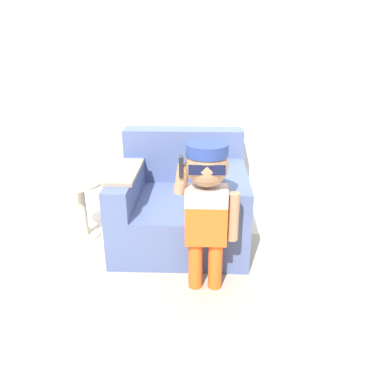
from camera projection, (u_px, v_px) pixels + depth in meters
The scene contains 6 objects.
ground_plane at pixel (187, 241), 3.21m from camera, with size 10.00×10.00×0.00m, color beige.
wall_back at pixel (190, 75), 3.40m from camera, with size 10.00×0.05×2.60m.
armchair at pixel (181, 203), 3.19m from camera, with size 1.08×1.04×0.87m.
person_child at pixel (207, 196), 2.37m from camera, with size 0.43×0.32×1.04m.
side_table at pixel (82, 204), 3.17m from camera, with size 0.37×0.37×0.51m.
rug at pixel (191, 269), 2.83m from camera, with size 1.50×1.11×0.01m.
Camera 1 is at (0.14, -2.79, 1.64)m, focal length 35.00 mm.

